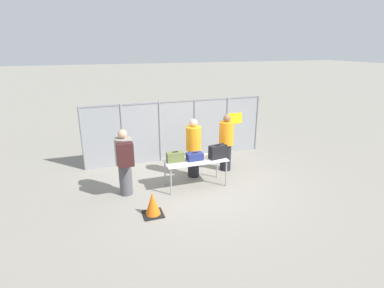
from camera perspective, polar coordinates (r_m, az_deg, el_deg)
name	(u,v)px	position (r m, az deg, el deg)	size (l,w,h in m)	color
ground_plane	(200,184)	(8.69, 1.54, -7.69)	(120.00, 120.00, 0.00)	gray
fence_section	(178,129)	(10.28, -2.68, 2.88)	(6.27, 0.07, 2.06)	gray
inspection_table	(196,162)	(8.33, 0.69, -3.43)	(1.73, 0.73, 0.79)	silver
suitcase_olive	(175,157)	(8.14, -3.20, -2.48)	(0.47, 0.23, 0.29)	#566033
suitcase_navy	(195,156)	(8.26, 0.51, -2.39)	(0.45, 0.28, 0.23)	navy
suitcase_black	(218,152)	(8.38, 4.91, -1.48)	(0.52, 0.29, 0.41)	black
traveler_hooded	(125,160)	(7.91, -12.73, -3.06)	(0.44, 0.69, 1.80)	#4C4C51
security_worker_near	(193,147)	(8.88, 0.29, -0.64)	(0.44, 0.44, 1.79)	black
security_worker_far	(226,142)	(9.41, 6.52, 0.40)	(0.45, 0.45, 1.81)	black
utility_trailer	(206,130)	(12.58, 2.75, 2.70)	(4.52, 2.20, 0.74)	white
traffic_cone	(153,205)	(7.19, -7.49, -11.37)	(0.46, 0.46, 0.58)	black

